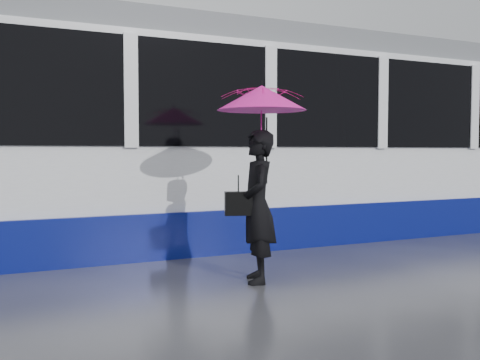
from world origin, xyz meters
name	(u,v)px	position (x,y,z in m)	size (l,w,h in m)	color
ground	(143,287)	(0.00, 0.00, 0.00)	(90.00, 90.00, 0.00)	#29292E
rails	(101,247)	(0.00, 2.50, 0.01)	(34.00, 1.51, 0.02)	#3F3D38
woman	(257,206)	(1.19, -0.31, 0.83)	(0.61, 0.40, 1.66)	black
umbrella	(262,115)	(1.24, -0.31, 1.82)	(1.23, 1.23, 1.12)	#FF1586
handbag	(238,203)	(0.97, -0.29, 0.87)	(0.32, 0.22, 0.44)	black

